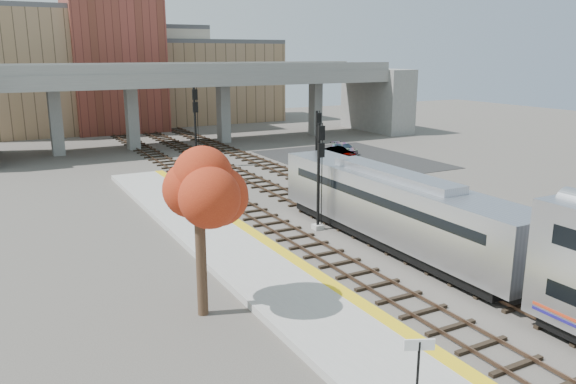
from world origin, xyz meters
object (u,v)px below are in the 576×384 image
locomotive (392,207)px  signal_mast_mid (317,156)px  signal_mast_near (319,179)px  tree (198,192)px  car_b (339,152)px  car_a (352,159)px  signal_mast_far (196,127)px  car_c (344,148)px

locomotive → signal_mast_mid: bearing=80.1°
signal_mast_near → tree: bearing=-143.4°
signal_mast_mid → tree: tree is taller
locomotive → signal_mast_near: size_ratio=2.89×
signal_mast_near → signal_mast_mid: size_ratio=1.01×
signal_mast_mid → car_b: size_ratio=1.92×
car_a → car_b: 3.93m
signal_mast_far → signal_mast_near: bearing=-90.0°
car_c → car_b: bearing=-136.8°
car_a → car_b: (0.94, 3.82, -0.01)m
locomotive → car_b: bearing=62.9°
locomotive → car_c: bearing=61.2°
tree → car_c: 39.94m
signal_mast_near → car_a: size_ratio=2.00×
locomotive → signal_mast_near: signal_mast_near is taller
tree → car_b: 37.41m
locomotive → signal_mast_far: signal_mast_far is taller
car_b → car_c: bearing=25.8°
signal_mast_mid → tree: bearing=-134.4°
locomotive → signal_mast_near: bearing=115.3°
signal_mast_far → car_a: bearing=-24.8°
locomotive → signal_mast_far: 27.02m
locomotive → signal_mast_mid: signal_mast_mid is taller
car_c → tree: bearing=-132.2°
signal_mast_near → tree: 12.94m
signal_mast_near → car_b: bearing=53.8°
signal_mast_mid → signal_mast_far: (-4.10, 15.40, 0.69)m
locomotive → signal_mast_far: size_ratio=2.54×
signal_mast_far → car_a: (13.65, -6.30, -3.20)m
locomotive → signal_mast_far: bearing=94.5°
signal_mast_near → car_c: size_ratio=1.73×
signal_mast_mid → car_b: signal_mast_mid is taller
signal_mast_near → signal_mast_far: bearing=90.0°
signal_mast_near → tree: size_ratio=0.93×
locomotive → car_a: (11.55, 20.59, -1.68)m
signal_mast_near → car_b: size_ratio=1.95×
locomotive → tree: 13.09m
tree → car_c: (26.71, 29.33, -4.65)m
car_c → locomotive: bearing=-118.6°
signal_mast_far → car_c: signal_mast_far is taller
car_b → locomotive: bearing=-134.3°
tree → car_c: tree is taller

